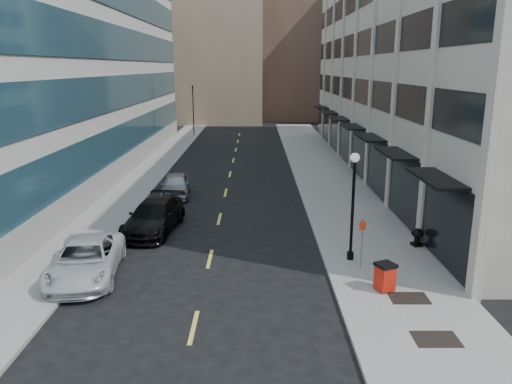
{
  "coord_description": "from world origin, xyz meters",
  "views": [
    {
      "loc": [
        2.04,
        -12.77,
        8.3
      ],
      "look_at": [
        2.06,
        11.99,
        2.06
      ],
      "focal_mm": 35.0,
      "sensor_mm": 36.0,
      "label": 1
    }
  ],
  "objects_px": {
    "car_silver_sedan": "(176,185)",
    "traffic_signal": "(193,89)",
    "car_black_pickup": "(154,216)",
    "lamppost": "(353,197)",
    "car_white_van": "(86,260)",
    "sign_post": "(362,236)",
    "urn_planter": "(417,235)",
    "trash_bin": "(385,276)"
  },
  "relations": [
    {
      "from": "traffic_signal",
      "to": "car_silver_sedan",
      "type": "distance_m",
      "value": 29.47
    },
    {
      "from": "traffic_signal",
      "to": "car_white_van",
      "type": "relative_size",
      "value": 1.28
    },
    {
      "from": "car_white_van",
      "to": "car_black_pickup",
      "type": "distance_m",
      "value": 6.05
    },
    {
      "from": "car_silver_sedan",
      "to": "urn_planter",
      "type": "relative_size",
      "value": 5.32
    },
    {
      "from": "car_white_van",
      "to": "trash_bin",
      "type": "bearing_deg",
      "value": -14.24
    },
    {
      "from": "traffic_signal",
      "to": "car_black_pickup",
      "type": "xyz_separation_m",
      "value": [
        2.3,
        -36.16,
        -4.92
      ]
    },
    {
      "from": "sign_post",
      "to": "car_white_van",
      "type": "bearing_deg",
      "value": -161.63
    },
    {
      "from": "urn_planter",
      "to": "lamppost",
      "type": "bearing_deg",
      "value": -153.8
    },
    {
      "from": "trash_bin",
      "to": "urn_planter",
      "type": "height_order",
      "value": "trash_bin"
    },
    {
      "from": "car_white_van",
      "to": "car_black_pickup",
      "type": "xyz_separation_m",
      "value": [
        1.6,
        5.84,
        0.04
      ]
    },
    {
      "from": "car_silver_sedan",
      "to": "urn_planter",
      "type": "xyz_separation_m",
      "value": [
        12.8,
        -9.76,
        -0.1
      ]
    },
    {
      "from": "trash_bin",
      "to": "sign_post",
      "type": "bearing_deg",
      "value": 77.96
    },
    {
      "from": "car_black_pickup",
      "to": "urn_planter",
      "type": "xyz_separation_m",
      "value": [
        12.8,
        -2.55,
        -0.15
      ]
    },
    {
      "from": "car_black_pickup",
      "to": "trash_bin",
      "type": "xyz_separation_m",
      "value": [
        10.06,
        -7.38,
        -0.07
      ]
    },
    {
      "from": "urn_planter",
      "to": "trash_bin",
      "type": "bearing_deg",
      "value": -119.56
    },
    {
      "from": "car_white_van",
      "to": "traffic_signal",
      "type": "bearing_deg",
      "value": 84.25
    },
    {
      "from": "car_silver_sedan",
      "to": "trash_bin",
      "type": "distance_m",
      "value": 17.72
    },
    {
      "from": "car_white_van",
      "to": "sign_post",
      "type": "bearing_deg",
      "value": -3.91
    },
    {
      "from": "traffic_signal",
      "to": "sign_post",
      "type": "bearing_deg",
      "value": -73.98
    },
    {
      "from": "car_silver_sedan",
      "to": "lamppost",
      "type": "xyz_separation_m",
      "value": [
        9.36,
        -11.45,
        2.22
      ]
    },
    {
      "from": "car_black_pickup",
      "to": "lamppost",
      "type": "bearing_deg",
      "value": -17.72
    },
    {
      "from": "sign_post",
      "to": "car_black_pickup",
      "type": "bearing_deg",
      "value": 166.71
    },
    {
      "from": "urn_planter",
      "to": "car_silver_sedan",
      "type": "bearing_deg",
      "value": 142.68
    },
    {
      "from": "sign_post",
      "to": "urn_planter",
      "type": "distance_m",
      "value": 4.31
    },
    {
      "from": "car_black_pickup",
      "to": "trash_bin",
      "type": "distance_m",
      "value": 12.48
    },
    {
      "from": "car_white_van",
      "to": "sign_post",
      "type": "relative_size",
      "value": 2.5
    },
    {
      "from": "car_black_pickup",
      "to": "car_silver_sedan",
      "type": "xyz_separation_m",
      "value": [
        0.0,
        7.21,
        -0.05
      ]
    },
    {
      "from": "traffic_signal",
      "to": "car_silver_sedan",
      "type": "bearing_deg",
      "value": -85.46
    },
    {
      "from": "car_silver_sedan",
      "to": "trash_bin",
      "type": "height_order",
      "value": "car_silver_sedan"
    },
    {
      "from": "car_black_pickup",
      "to": "car_silver_sedan",
      "type": "height_order",
      "value": "car_black_pickup"
    },
    {
      "from": "urn_planter",
      "to": "car_white_van",
      "type": "bearing_deg",
      "value": -167.13
    },
    {
      "from": "traffic_signal",
      "to": "trash_bin",
      "type": "bearing_deg",
      "value": -74.15
    },
    {
      "from": "car_black_pickup",
      "to": "urn_planter",
      "type": "bearing_deg",
      "value": -4.62
    },
    {
      "from": "car_white_van",
      "to": "trash_bin",
      "type": "xyz_separation_m",
      "value": [
        11.66,
        -1.54,
        -0.03
      ]
    },
    {
      "from": "car_white_van",
      "to": "car_silver_sedan",
      "type": "distance_m",
      "value": 13.14
    },
    {
      "from": "traffic_signal",
      "to": "car_white_van",
      "type": "distance_m",
      "value": 42.3
    },
    {
      "from": "car_white_van",
      "to": "lamppost",
      "type": "height_order",
      "value": "lamppost"
    },
    {
      "from": "trash_bin",
      "to": "sign_post",
      "type": "distance_m",
      "value": 2.3
    },
    {
      "from": "trash_bin",
      "to": "car_white_van",
      "type": "bearing_deg",
      "value": 148.01
    },
    {
      "from": "car_white_van",
      "to": "sign_post",
      "type": "xyz_separation_m",
      "value": [
        11.2,
        0.55,
        0.82
      ]
    },
    {
      "from": "car_silver_sedan",
      "to": "traffic_signal",
      "type": "bearing_deg",
      "value": 89.54
    },
    {
      "from": "car_black_pickup",
      "to": "urn_planter",
      "type": "height_order",
      "value": "car_black_pickup"
    }
  ]
}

